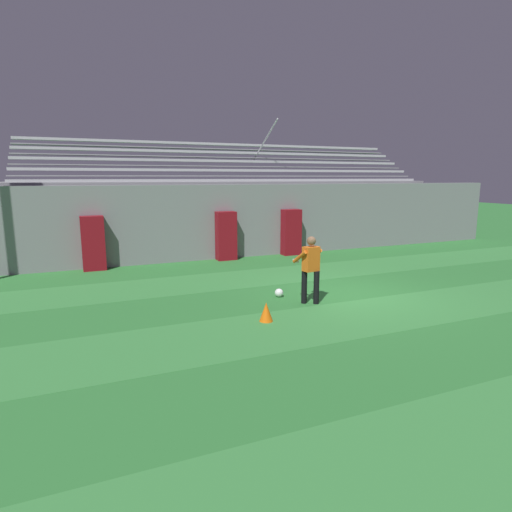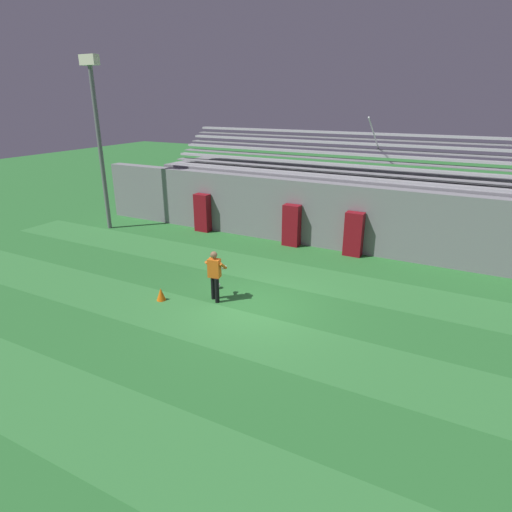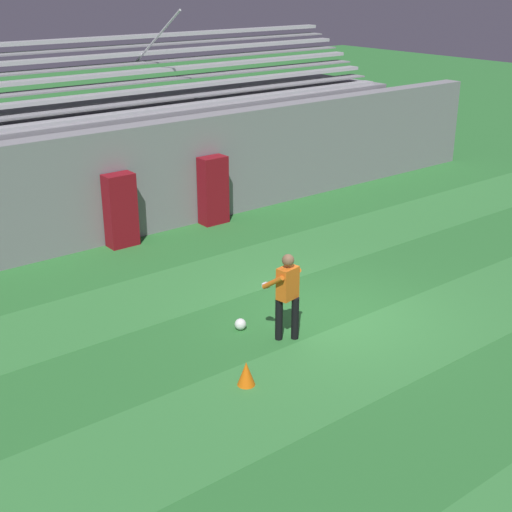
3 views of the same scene
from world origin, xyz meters
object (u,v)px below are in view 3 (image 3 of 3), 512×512
(soccer_ball, at_px, (240,324))
(padding_pillar_gate_left, at_px, (121,210))
(traffic_cone, at_px, (246,374))
(padding_pillar_gate_right, at_px, (213,190))
(goalkeeper, at_px, (287,291))

(soccer_ball, bearing_deg, padding_pillar_gate_left, 85.51)
(traffic_cone, bearing_deg, padding_pillar_gate_left, 77.71)
(padding_pillar_gate_left, bearing_deg, traffic_cone, -102.29)
(padding_pillar_gate_left, xyz_separation_m, padding_pillar_gate_right, (2.75, 0.00, 0.00))
(padding_pillar_gate_right, relative_size, traffic_cone, 4.32)
(padding_pillar_gate_left, xyz_separation_m, goalkeeper, (0.03, -6.17, 0.05))
(goalkeeper, distance_m, traffic_cone, 1.90)
(goalkeeper, xyz_separation_m, traffic_cone, (-1.55, -0.81, -0.74))
(padding_pillar_gate_right, distance_m, goalkeeper, 6.75)
(padding_pillar_gate_right, height_order, goalkeeper, padding_pillar_gate_right)
(goalkeeper, xyz_separation_m, soccer_ball, (-0.45, 0.80, -0.84))
(padding_pillar_gate_left, relative_size, traffic_cone, 4.32)
(goalkeeper, relative_size, traffic_cone, 3.98)
(goalkeeper, bearing_deg, soccer_ball, 119.38)
(padding_pillar_gate_right, xyz_separation_m, soccer_ball, (-3.17, -5.37, -0.80))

